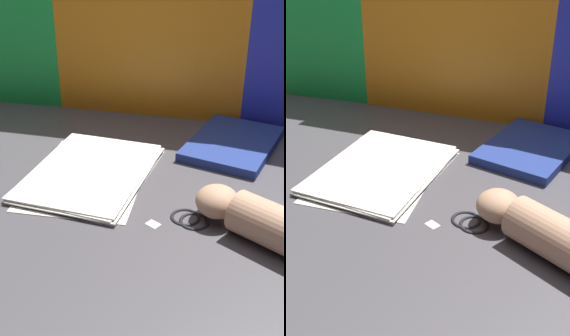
{
  "view_description": "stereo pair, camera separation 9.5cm",
  "coord_description": "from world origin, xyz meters",
  "views": [
    {
      "loc": [
        0.26,
        -0.86,
        0.52
      ],
      "look_at": [
        0.05,
        -0.06,
        0.06
      ],
      "focal_mm": 50.0,
      "sensor_mm": 36.0,
      "label": 1
    },
    {
      "loc": [
        0.35,
        -0.83,
        0.52
      ],
      "look_at": [
        0.05,
        -0.06,
        0.06
      ],
      "focal_mm": 50.0,
      "sensor_mm": 36.0,
      "label": 2
    }
  ],
  "objects": [
    {
      "name": "paper_stack",
      "position": [
        -0.08,
        -0.02,
        0.01
      ],
      "size": [
        0.27,
        0.35,
        0.02
      ],
      "color": "white",
      "rests_on": "ground_plane"
    },
    {
      "name": "paper_scrap_near",
      "position": [
        0.1,
        -0.16,
        0.0
      ],
      "size": [
        0.03,
        0.03,
        0.0
      ],
      "color": "white",
      "rests_on": "ground_plane"
    },
    {
      "name": "hand_forearm",
      "position": [
        0.31,
        -0.16,
        0.04
      ],
      "size": [
        0.3,
        0.21,
        0.08
      ],
      "color": "tan",
      "rests_on": "ground_plane"
    },
    {
      "name": "book_closed",
      "position": [
        0.21,
        0.21,
        0.01
      ],
      "size": [
        0.25,
        0.3,
        0.02
      ],
      "color": "navy",
      "rests_on": "ground_plane"
    },
    {
      "name": "backdrop_panel_center",
      "position": [
        -0.02,
        0.37,
        0.26
      ],
      "size": [
        0.58,
        0.03,
        0.52
      ],
      "color": "orange",
      "rests_on": "ground_plane"
    },
    {
      "name": "backdrop_panel_left",
      "position": [
        -0.26,
        0.37,
        0.23
      ],
      "size": [
        0.68,
        0.06,
        0.45
      ],
      "color": "green",
      "rests_on": "ground_plane"
    },
    {
      "name": "scissors",
      "position": [
        0.17,
        -0.1,
        0.0
      ],
      "size": [
        0.14,
        0.17,
        0.01
      ],
      "color": "silver",
      "rests_on": "ground_plane"
    },
    {
      "name": "ground_plane",
      "position": [
        0.0,
        0.0,
        0.0
      ],
      "size": [
        6.0,
        6.0,
        0.0
      ],
      "primitive_type": "plane",
      "color": "#4C494F"
    },
    {
      "name": "paper_scrap_mid",
      "position": [
        0.29,
        -0.14,
        0.0
      ],
      "size": [
        0.03,
        0.02,
        0.0
      ],
      "color": "white",
      "rests_on": "ground_plane"
    }
  ]
}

